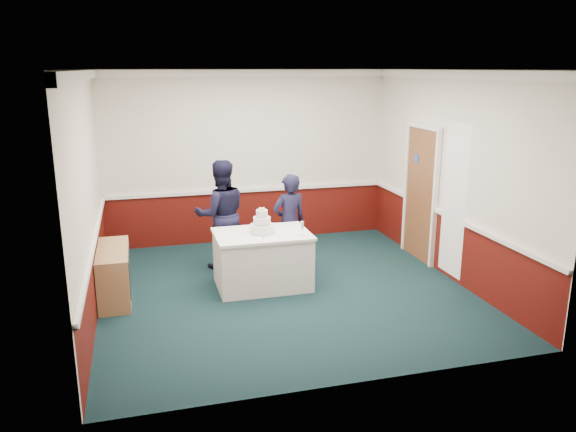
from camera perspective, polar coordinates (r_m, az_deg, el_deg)
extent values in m
plane|color=#132F2F|center=(7.94, -0.32, -7.53)|extent=(5.00, 5.00, 0.00)
cube|color=silver|center=(9.87, -4.04, 5.94)|extent=(5.00, 0.05, 3.00)
cube|color=silver|center=(7.28, -19.52, 1.92)|extent=(0.05, 5.00, 3.00)
cube|color=silver|center=(8.47, 16.12, 3.90)|extent=(0.05, 5.00, 3.00)
cube|color=white|center=(7.34, -0.36, 14.48)|extent=(5.00, 5.00, 0.05)
cube|color=#4B0E0A|center=(10.09, -3.94, 0.04)|extent=(5.00, 0.02, 0.90)
cube|color=white|center=(9.98, -3.97, 2.64)|extent=(4.98, 0.05, 0.06)
cube|color=white|center=(9.74, -4.18, 14.26)|extent=(5.00, 0.08, 0.12)
cube|color=olive|center=(9.23, 13.33, 2.10)|extent=(0.05, 0.90, 2.10)
cube|color=#234799|center=(9.24, 12.93, 5.74)|extent=(0.01, 0.12, 0.12)
cube|color=white|center=(8.29, 16.53, 1.52)|extent=(0.02, 0.60, 2.20)
cube|color=#A57650|center=(7.90, -17.24, -5.63)|extent=(0.40, 1.20, 0.70)
cube|color=black|center=(7.87, -15.77, -5.20)|extent=(0.01, 1.00, 0.50)
cube|color=white|center=(7.96, -2.61, -4.55)|extent=(1.28, 0.88, 0.76)
cube|color=white|center=(7.84, -2.65, -1.86)|extent=(1.32, 0.92, 0.04)
cylinder|color=white|center=(7.82, -2.66, -1.30)|extent=(0.34, 0.34, 0.12)
cylinder|color=#B8BBC4|center=(7.83, -2.65, -1.63)|extent=(0.35, 0.35, 0.03)
cylinder|color=white|center=(7.79, -2.67, -0.49)|extent=(0.24, 0.24, 0.11)
cylinder|color=#B8BBC4|center=(7.80, -2.66, -0.79)|extent=(0.25, 0.25, 0.02)
cylinder|color=white|center=(7.76, -2.67, 0.26)|extent=(0.16, 0.16, 0.10)
cylinder|color=#B8BBC4|center=(7.77, -2.67, -0.02)|extent=(0.17, 0.17, 0.02)
sphere|color=#EDE5C9|center=(7.74, -2.68, 0.74)|extent=(0.03, 0.03, 0.03)
sphere|color=#EDE5C9|center=(7.76, -2.50, 0.78)|extent=(0.03, 0.03, 0.03)
sphere|color=#EDE5C9|center=(7.76, -2.86, 0.77)|extent=(0.03, 0.03, 0.03)
sphere|color=#EDE5C9|center=(7.73, -2.51, 0.71)|extent=(0.03, 0.03, 0.03)
sphere|color=#EDE5C9|center=(7.73, -2.85, 0.71)|extent=(0.03, 0.03, 0.03)
cube|color=silver|center=(7.64, -2.54, -2.13)|extent=(0.04, 0.22, 0.00)
cylinder|color=silver|center=(7.69, 1.44, -2.00)|extent=(0.05, 0.05, 0.01)
cylinder|color=silver|center=(7.68, 1.45, -1.66)|extent=(0.01, 0.01, 0.09)
cylinder|color=silver|center=(7.65, 1.45, -0.95)|extent=(0.04, 0.04, 0.11)
imported|color=black|center=(8.66, -6.82, 0.16)|extent=(0.84, 0.66, 1.69)
imported|color=black|center=(8.51, 0.12, -0.66)|extent=(0.61, 0.47, 1.50)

